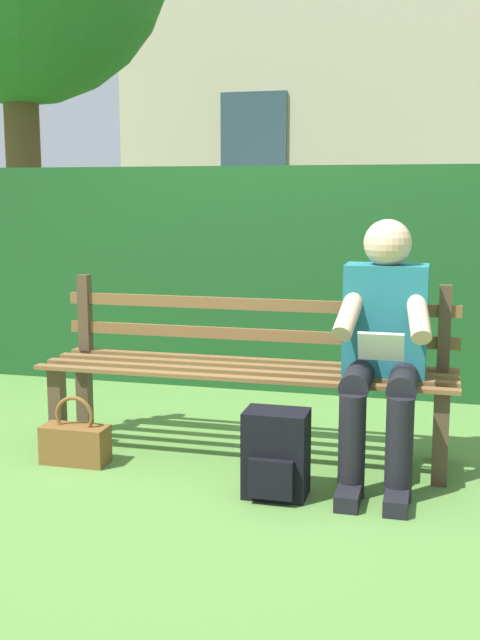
# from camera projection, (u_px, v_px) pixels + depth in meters

# --- Properties ---
(ground) EXTENTS (60.00, 60.00, 0.00)m
(ground) POSITION_uv_depth(u_px,v_px,m) (245.00, 456.00, 3.91)
(ground) COLOR #517F38
(park_bench) EXTENTS (2.05, 0.47, 0.87)m
(park_bench) POSITION_uv_depth(u_px,v_px,m) (248.00, 368.00, 3.90)
(park_bench) COLOR #4C3828
(park_bench) RESTS_ON ground
(person_seated) EXTENTS (0.44, 0.73, 1.19)m
(person_seated) POSITION_uv_depth(u_px,v_px,m) (383.00, 342.00, 3.55)
(person_seated) COLOR #1E6672
(person_seated) RESTS_ON ground
(hedge_backdrop) EXTENTS (4.63, 0.77, 1.57)m
(hedge_backdrop) POSITION_uv_depth(u_px,v_px,m) (315.00, 271.00, 5.33)
(hedge_backdrop) COLOR #19471E
(hedge_backdrop) RESTS_ON ground
(building_facade) EXTENTS (7.68, 3.29, 7.22)m
(building_facade) POSITION_uv_depth(u_px,v_px,m) (409.00, 31.00, 11.24)
(building_facade) COLOR #BCAD93
(building_facade) RESTS_ON ground
(backpack) EXTENTS (0.27, 0.26, 0.38)m
(backpack) POSITION_uv_depth(u_px,v_px,m) (276.00, 454.00, 3.37)
(backpack) COLOR black
(backpack) RESTS_ON ground
(handbag) EXTENTS (0.32, 0.14, 0.34)m
(handbag) POSITION_uv_depth(u_px,v_px,m) (75.00, 442.00, 3.79)
(handbag) COLOR brown
(handbag) RESTS_ON ground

